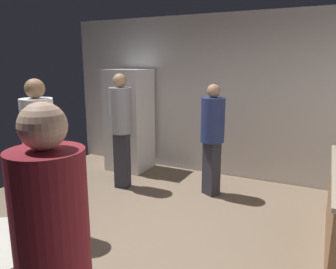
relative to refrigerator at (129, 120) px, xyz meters
The scene contains 7 objects.
ground_plane 2.74m from the refrigerator, 58.90° to the right, with size 5.20×5.20×0.10m, color #7A6651.
wall_back 1.47m from the refrigerator, 17.97° to the left, with size 5.32×0.06×2.70m, color silver.
refrigerator is the anchor object (origin of this frame).
person_in_navy_shirt 1.82m from the refrigerator, 16.57° to the right, with size 0.46×0.46×1.63m.
person_in_white_shirt 2.51m from the refrigerator, 79.71° to the right, with size 0.42×0.42×1.76m.
person_in_maroon_shirt 4.47m from the refrigerator, 61.67° to the right, with size 0.46×0.46×1.77m.
person_in_gray_shirt 0.94m from the refrigerator, 64.77° to the right, with size 0.41×0.41×1.76m.
Camera 1 is at (1.86, -2.71, 1.93)m, focal length 34.98 mm.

